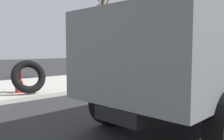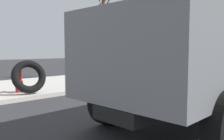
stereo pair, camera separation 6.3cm
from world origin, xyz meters
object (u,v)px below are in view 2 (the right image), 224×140
fire_hydrant (18,80)px  bare_tree (103,28)px  street_light_pole (166,28)px  loose_tire (29,76)px  dump_truck_gray (211,53)px

fire_hydrant → bare_tree: bare_tree is taller
bare_tree → street_light_pole: (3.27, -2.29, 0.05)m
loose_tire → street_light_pole: 9.65m
bare_tree → street_light_pole: 3.99m
loose_tire → dump_truck_gray: (2.57, -5.36, 0.85)m
dump_truck_gray → bare_tree: (3.50, 8.30, 1.43)m
fire_hydrant → street_light_pole: bearing=0.8°
loose_tire → bare_tree: size_ratio=0.21×
loose_tire → dump_truck_gray: dump_truck_gray is taller
dump_truck_gray → street_light_pole: size_ratio=1.20×
fire_hydrant → dump_truck_gray: 6.57m
bare_tree → dump_truck_gray: bearing=-112.9°
fire_hydrant → loose_tire: 0.57m
dump_truck_gray → bare_tree: size_ratio=1.22×
loose_tire → street_light_pole: size_ratio=0.21×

